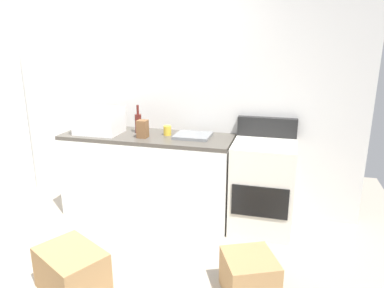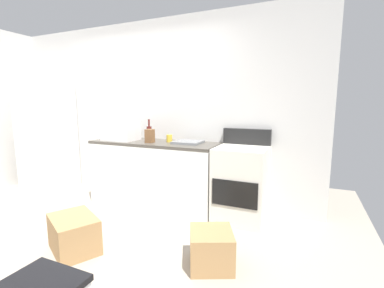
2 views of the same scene
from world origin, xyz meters
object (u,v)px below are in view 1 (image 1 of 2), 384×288
at_px(stove_oven, 262,185).
at_px(cardboard_box_small, 72,271).
at_px(coffee_mug, 167,130).
at_px(knife_block, 143,129).
at_px(microwave, 99,121).
at_px(cardboard_box_medium, 249,276).
at_px(wine_bottle, 138,123).

distance_m(stove_oven, cardboard_box_small, 1.91).
distance_m(coffee_mug, knife_block, 0.27).
relative_size(microwave, knife_block, 2.56).
bearing_deg(stove_oven, cardboard_box_small, -134.02).
bearing_deg(microwave, cardboard_box_medium, -29.86).
xyz_separation_m(microwave, coffee_mug, (0.73, 0.11, -0.09)).
bearing_deg(cardboard_box_medium, knife_block, 142.12).
bearing_deg(wine_bottle, cardboard_box_medium, -40.02).
height_order(stove_oven, wine_bottle, wine_bottle).
xyz_separation_m(wine_bottle, knife_block, (0.12, -0.18, -0.02)).
relative_size(stove_oven, coffee_mug, 11.00).
height_order(microwave, coffee_mug, microwave).
bearing_deg(coffee_mug, knife_block, -143.25).
bearing_deg(wine_bottle, knife_block, -55.24).
height_order(coffee_mug, knife_block, knife_block).
bearing_deg(wine_bottle, cardboard_box_small, -88.61).
xyz_separation_m(stove_oven, coffee_mug, (-1.01, 0.04, 0.48)).
relative_size(stove_oven, wine_bottle, 3.67).
height_order(cardboard_box_medium, cardboard_box_small, cardboard_box_small).
distance_m(microwave, cardboard_box_small, 1.61).
relative_size(stove_oven, cardboard_box_medium, 2.91).
bearing_deg(cardboard_box_small, wine_bottle, 91.39).
relative_size(coffee_mug, cardboard_box_medium, 0.26).
distance_m(wine_bottle, coffee_mug, 0.34).
relative_size(stove_oven, cardboard_box_small, 2.11).
height_order(wine_bottle, cardboard_box_small, wine_bottle).
xyz_separation_m(coffee_mug, knife_block, (-0.21, -0.16, 0.04)).
relative_size(wine_bottle, knife_block, 1.67).
bearing_deg(knife_block, cardboard_box_medium, -37.88).
bearing_deg(stove_oven, knife_block, -174.73).
bearing_deg(cardboard_box_medium, stove_oven, 89.78).
relative_size(microwave, wine_bottle, 1.53).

